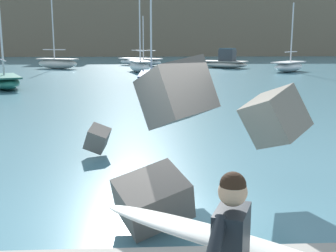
# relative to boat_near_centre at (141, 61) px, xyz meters

# --- Properties ---
(ground_plane) EXTENTS (400.00, 400.00, 0.00)m
(ground_plane) POSITION_rel_boat_near_centre_xyz_m (0.82, -42.36, -0.48)
(ground_plane) COLOR #42707F
(breakwater_jetty) EXTENTS (31.89, 5.88, 2.66)m
(breakwater_jetty) POSITION_rel_boat_near_centre_xyz_m (-1.22, -40.81, 0.65)
(breakwater_jetty) COLOR #4C4944
(breakwater_jetty) RESTS_ON ground
(boat_near_centre) EXTENTS (5.62, 4.70, 5.53)m
(boat_near_centre) POSITION_rel_boat_near_centre_xyz_m (0.00, 0.00, 0.00)
(boat_near_centre) COLOR white
(boat_near_centre) RESTS_ON ground
(boat_near_right) EXTENTS (4.34, 4.53, 6.22)m
(boat_near_right) POSITION_rel_boat_near_centre_xyz_m (13.82, -10.27, 0.05)
(boat_near_right) COLOR white
(boat_near_right) RESTS_ON ground
(boat_mid_left) EXTENTS (2.62, 4.90, 7.63)m
(boat_mid_left) POSITION_rel_boat_near_centre_xyz_m (0.03, -9.92, 0.12)
(boat_mid_left) COLOR white
(boat_mid_left) RESTS_ON ground
(boat_mid_centre) EXTENTS (3.21, 4.56, 7.28)m
(boat_mid_centre) POSITION_rel_boat_near_centre_xyz_m (-7.87, -23.14, 0.02)
(boat_mid_centre) COLOR #1E6656
(boat_mid_centre) RESTS_ON ground
(boat_mid_right) EXTENTS (4.86, 3.45, 7.54)m
(boat_mid_right) POSITION_rel_boat_near_centre_xyz_m (-8.38, -5.06, 0.12)
(boat_mid_right) COLOR beige
(boat_mid_right) RESTS_ON ground
(boat_far_left) EXTENTS (5.52, 4.50, 2.06)m
(boat_far_left) POSITION_rel_boat_near_centre_xyz_m (8.87, -4.52, 0.14)
(boat_far_left) COLOR beige
(boat_far_left) RESTS_ON ground
(boat_far_centre) EXTENTS (1.83, 6.30, 6.27)m
(boat_far_centre) POSITION_rel_boat_near_centre_xyz_m (0.97, -21.42, -0.01)
(boat_far_centre) COLOR navy
(boat_far_centre) RESTS_ON ground
(mooring_buoy_inner) EXTENTS (0.44, 0.44, 0.44)m
(mooring_buoy_inner) POSITION_rel_boat_near_centre_xyz_m (-8.19, -23.06, -0.26)
(mooring_buoy_inner) COLOR yellow
(mooring_buoy_inner) RESTS_ON ground
(mooring_buoy_middle) EXTENTS (0.44, 0.44, 0.44)m
(mooring_buoy_middle) POSITION_rel_boat_near_centre_xyz_m (4.66, -20.63, -0.26)
(mooring_buoy_middle) COLOR yellow
(mooring_buoy_middle) RESTS_ON ground
(headland_bluff) EXTENTS (98.62, 32.74, 16.31)m
(headland_bluff) POSITION_rel_boat_near_centre_xyz_m (-3.97, 43.09, 7.70)
(headland_bluff) COLOR #756651
(headland_bluff) RESTS_ON ground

